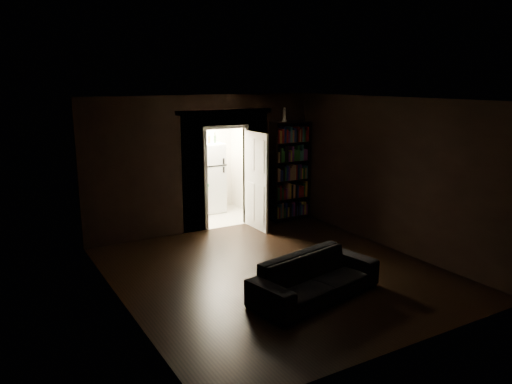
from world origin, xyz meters
TOP-DOWN VIEW (x-y plane):
  - ground at (0.00, 0.00)m, footprint 5.50×5.50m
  - room_walls at (-0.01, 1.07)m, footprint 5.02×5.61m
  - kitchen_alcove at (0.50, 3.87)m, footprint 2.20×1.80m
  - sofa at (-0.01, -1.06)m, footprint 2.18×1.28m
  - bookshelf at (2.00, 2.59)m, footprint 0.95×0.53m
  - refrigerator at (0.65, 4.11)m, footprint 0.83×0.78m
  - door at (0.97, 2.31)m, footprint 0.06×0.85m
  - figurine at (1.86, 2.63)m, footprint 0.13×0.13m
  - bottles at (0.62, 4.00)m, footprint 0.61×0.20m

SIDE VIEW (x-z plane):
  - ground at x=0.00m, z-range 0.00..0.00m
  - sofa at x=-0.01m, z-range 0.00..0.79m
  - refrigerator at x=0.65m, z-range 0.00..1.65m
  - door at x=0.97m, z-range 0.00..2.05m
  - bookshelf at x=2.00m, z-range 0.00..2.20m
  - kitchen_alcove at x=0.50m, z-range -0.09..2.51m
  - room_walls at x=-0.01m, z-range 0.26..3.10m
  - bottles at x=0.62m, z-range 1.65..1.90m
  - figurine at x=1.86m, z-range 2.20..2.50m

